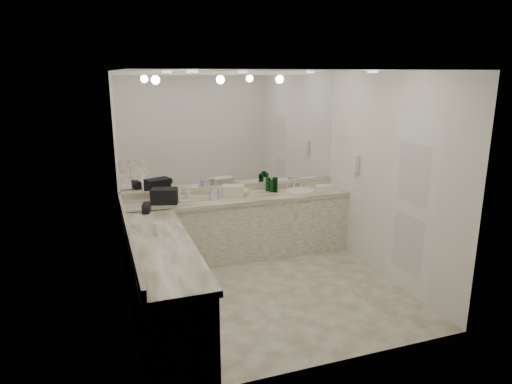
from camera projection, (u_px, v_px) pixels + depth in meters
name	position (u px, v px, depth m)	size (l,w,h in m)	color
floor	(268.00, 292.00, 5.53)	(3.20, 3.20, 0.00)	beige
ceiling	(270.00, 70.00, 4.88)	(3.20, 3.20, 0.00)	white
wall_back	(232.00, 164.00, 6.57)	(3.20, 0.02, 2.60)	silver
wall_left	(124.00, 201.00, 4.69)	(0.02, 3.00, 2.60)	silver
wall_right	(388.00, 178.00, 5.72)	(0.02, 3.00, 2.60)	silver
vanity_back_base	(238.00, 228.00, 6.52)	(3.20, 0.60, 0.84)	silver
vanity_back_top	(238.00, 198.00, 6.40)	(3.20, 0.64, 0.06)	beige
vanity_left_base	(162.00, 287.00, 4.73)	(0.60, 2.40, 0.84)	silver
vanity_left_top	(161.00, 246.00, 4.62)	(0.64, 2.42, 0.06)	beige
backsplash_back	(232.00, 188.00, 6.64)	(3.20, 0.04, 0.10)	beige
backsplash_left	(128.00, 233.00, 4.78)	(0.04, 3.00, 0.10)	beige
mirror_back	(231.00, 131.00, 6.44)	(3.12, 0.01, 1.55)	white
mirror_left	(122.00, 155.00, 4.57)	(0.01, 2.92, 1.55)	white
sink	(300.00, 191.00, 6.71)	(0.44, 0.44, 0.03)	white
faucet	(294.00, 183.00, 6.88)	(0.24, 0.16, 0.14)	silver
wall_phone	(355.00, 164.00, 6.33)	(0.06, 0.10, 0.24)	white
door	(411.00, 208.00, 5.32)	(0.02, 0.82, 2.10)	white
black_toiletry_bag	(165.00, 196.00, 6.03)	(0.35, 0.22, 0.20)	black
black_bag_spill	(146.00, 208.00, 5.64)	(0.09, 0.19, 0.11)	black
cream_cosmetic_case	(233.00, 190.00, 6.38)	(0.28, 0.17, 0.16)	beige
hand_towel	(325.00, 186.00, 6.86)	(0.25, 0.17, 0.04)	white
lotion_left	(156.00, 229.00, 4.85)	(0.06, 0.06, 0.13)	white
soap_bottle_a	(178.00, 194.00, 6.09)	(0.09, 0.09, 0.22)	silver
soap_bottle_b	(213.00, 194.00, 6.18)	(0.08, 0.08, 0.18)	silver
soap_bottle_c	(244.00, 190.00, 6.39)	(0.13, 0.13, 0.17)	#D8D785
green_bottle_0	(275.00, 185.00, 6.61)	(0.06, 0.06, 0.21)	#0F531D
green_bottle_1	(272.00, 186.00, 6.62)	(0.07, 0.07, 0.18)	#0F531D
green_bottle_2	(268.00, 184.00, 6.67)	(0.07, 0.07, 0.20)	#0F531D
green_bottle_3	(275.00, 184.00, 6.67)	(0.07, 0.07, 0.20)	#0F531D
green_bottle_4	(275.00, 186.00, 6.59)	(0.06, 0.06, 0.20)	#0F531D
amenity_bottle_0	(272.00, 186.00, 6.68)	(0.06, 0.06, 0.13)	silver
amenity_bottle_1	(178.00, 198.00, 6.09)	(0.05, 0.05, 0.10)	#E57F66
amenity_bottle_2	(247.00, 191.00, 6.50)	(0.07, 0.07, 0.08)	silver
amenity_bottle_3	(221.00, 192.00, 6.31)	(0.06, 0.06, 0.15)	silver
amenity_bottle_4	(188.00, 195.00, 6.30)	(0.06, 0.06, 0.09)	silver
amenity_bottle_5	(177.00, 195.00, 6.21)	(0.05, 0.05, 0.14)	white
amenity_bottle_6	(244.00, 192.00, 6.40)	(0.04, 0.04, 0.11)	silver
amenity_bottle_7	(216.00, 194.00, 6.29)	(0.04, 0.04, 0.12)	silver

